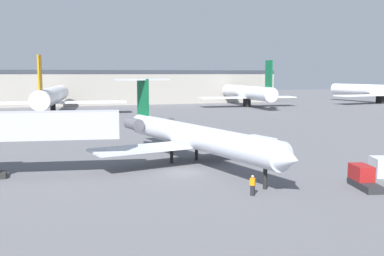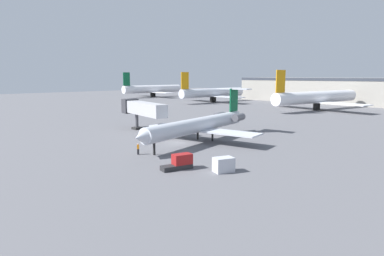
{
  "view_description": "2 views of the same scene",
  "coord_description": "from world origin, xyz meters",
  "px_view_note": "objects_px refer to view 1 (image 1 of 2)",
  "views": [
    {
      "loc": [
        -13.06,
        -42.26,
        9.8
      ],
      "look_at": [
        2.47,
        4.27,
        3.84
      ],
      "focal_mm": 42.03,
      "sensor_mm": 36.0,
      "label": 1
    },
    {
      "loc": [
        43.89,
        -37.68,
        11.6
      ],
      "look_at": [
        2.51,
        1.0,
        2.78
      ],
      "focal_mm": 31.21,
      "sensor_mm": 36.0,
      "label": 2
    }
  ],
  "objects_px": {
    "cargo_container_uld": "(381,167)",
    "ground_crew_marshaller": "(253,185)",
    "parked_airliner_centre": "(52,96)",
    "parked_airliner_east_end": "(381,91)",
    "parked_airliner_east_mid": "(247,93)",
    "regional_jet": "(189,135)",
    "baggage_tug_lead": "(363,178)",
    "jet_bridge": "(21,127)"
  },
  "relations": [
    {
      "from": "cargo_container_uld",
      "to": "ground_crew_marshaller",
      "type": "bearing_deg",
      "value": -170.66
    },
    {
      "from": "parked_airliner_centre",
      "to": "parked_airliner_east_end",
      "type": "height_order",
      "value": "parked_airliner_centre"
    },
    {
      "from": "parked_airliner_east_mid",
      "to": "parked_airliner_east_end",
      "type": "distance_m",
      "value": 48.45
    },
    {
      "from": "regional_jet",
      "to": "cargo_container_uld",
      "type": "relative_size",
      "value": 11.41
    },
    {
      "from": "regional_jet",
      "to": "parked_airliner_east_end",
      "type": "bearing_deg",
      "value": 39.31
    },
    {
      "from": "regional_jet",
      "to": "parked_airliner_east_end",
      "type": "relative_size",
      "value": 0.75
    },
    {
      "from": "cargo_container_uld",
      "to": "parked_airliner_east_mid",
      "type": "relative_size",
      "value": 0.08
    },
    {
      "from": "ground_crew_marshaller",
      "to": "baggage_tug_lead",
      "type": "distance_m",
      "value": 10.25
    },
    {
      "from": "ground_crew_marshaller",
      "to": "baggage_tug_lead",
      "type": "relative_size",
      "value": 0.4
    },
    {
      "from": "jet_bridge",
      "to": "parked_airliner_east_end",
      "type": "relative_size",
      "value": 0.39
    },
    {
      "from": "parked_airliner_east_mid",
      "to": "parked_airliner_east_end",
      "type": "bearing_deg",
      "value": 0.01
    },
    {
      "from": "baggage_tug_lead",
      "to": "parked_airliner_east_end",
      "type": "relative_size",
      "value": 0.1
    },
    {
      "from": "parked_airliner_east_end",
      "to": "jet_bridge",
      "type": "bearing_deg",
      "value": -144.97
    },
    {
      "from": "jet_bridge",
      "to": "parked_airliner_east_end",
      "type": "bearing_deg",
      "value": 35.03
    },
    {
      "from": "ground_crew_marshaller",
      "to": "parked_airliner_centre",
      "type": "relative_size",
      "value": 0.04
    },
    {
      "from": "parked_airliner_east_mid",
      "to": "parked_airliner_east_end",
      "type": "height_order",
      "value": "parked_airliner_east_mid"
    },
    {
      "from": "ground_crew_marshaller",
      "to": "parked_airliner_east_mid",
      "type": "height_order",
      "value": "parked_airliner_east_mid"
    },
    {
      "from": "baggage_tug_lead",
      "to": "parked_airliner_east_mid",
      "type": "bearing_deg",
      "value": 70.61
    },
    {
      "from": "baggage_tug_lead",
      "to": "parked_airliner_east_mid",
      "type": "height_order",
      "value": "parked_airliner_east_mid"
    },
    {
      "from": "regional_jet",
      "to": "parked_airliner_centre",
      "type": "height_order",
      "value": "parked_airliner_centre"
    },
    {
      "from": "ground_crew_marshaller",
      "to": "jet_bridge",
      "type": "bearing_deg",
      "value": 144.05
    },
    {
      "from": "jet_bridge",
      "to": "parked_airliner_centre",
      "type": "xyz_separation_m",
      "value": [
        4.42,
        69.39,
        -0.46
      ]
    },
    {
      "from": "regional_jet",
      "to": "cargo_container_uld",
      "type": "xyz_separation_m",
      "value": [
        15.64,
        -11.79,
        -2.26
      ]
    },
    {
      "from": "ground_crew_marshaller",
      "to": "parked_airliner_centre",
      "type": "xyz_separation_m",
      "value": [
        -13.45,
        82.35,
        3.49
      ]
    },
    {
      "from": "baggage_tug_lead",
      "to": "cargo_container_uld",
      "type": "xyz_separation_m",
      "value": [
        4.64,
        3.08,
        0.06
      ]
    },
    {
      "from": "jet_bridge",
      "to": "parked_airliner_east_end",
      "type": "height_order",
      "value": "parked_airliner_east_end"
    },
    {
      "from": "cargo_container_uld",
      "to": "parked_airliner_east_mid",
      "type": "distance_m",
      "value": 90.31
    },
    {
      "from": "jet_bridge",
      "to": "ground_crew_marshaller",
      "type": "height_order",
      "value": "jet_bridge"
    },
    {
      "from": "jet_bridge",
      "to": "baggage_tug_lead",
      "type": "distance_m",
      "value": 31.46
    },
    {
      "from": "regional_jet",
      "to": "parked_airliner_east_mid",
      "type": "relative_size",
      "value": 0.91
    },
    {
      "from": "regional_jet",
      "to": "baggage_tug_lead",
      "type": "xyz_separation_m",
      "value": [
        11.01,
        -14.88,
        -2.32
      ]
    },
    {
      "from": "baggage_tug_lead",
      "to": "parked_airliner_centre",
      "type": "distance_m",
      "value": 86.37
    },
    {
      "from": "ground_crew_marshaller",
      "to": "parked_airliner_east_end",
      "type": "relative_size",
      "value": 0.04
    },
    {
      "from": "jet_bridge",
      "to": "cargo_container_uld",
      "type": "distance_m",
      "value": 34.6
    },
    {
      "from": "parked_airliner_centre",
      "to": "parked_airliner_east_mid",
      "type": "bearing_deg",
      "value": 6.5
    },
    {
      "from": "parked_airliner_centre",
      "to": "parked_airliner_east_end",
      "type": "xyz_separation_m",
      "value": [
        103.54,
        6.29,
        -0.18
      ]
    },
    {
      "from": "baggage_tug_lead",
      "to": "regional_jet",
      "type": "bearing_deg",
      "value": 126.49
    },
    {
      "from": "cargo_container_uld",
      "to": "parked_airliner_east_end",
      "type": "xyz_separation_m",
      "value": [
        75.23,
        86.19,
        3.27
      ]
    },
    {
      "from": "baggage_tug_lead",
      "to": "parked_airliner_east_end",
      "type": "height_order",
      "value": "parked_airliner_east_end"
    },
    {
      "from": "ground_crew_marshaller",
      "to": "baggage_tug_lead",
      "type": "xyz_separation_m",
      "value": [
        10.23,
        -0.64,
        -0.02
      ]
    },
    {
      "from": "regional_jet",
      "to": "parked_airliner_east_mid",
      "type": "xyz_separation_m",
      "value": [
        42.42,
        74.39,
        1.06
      ]
    },
    {
      "from": "jet_bridge",
      "to": "baggage_tug_lead",
      "type": "bearing_deg",
      "value": -25.83
    }
  ]
}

